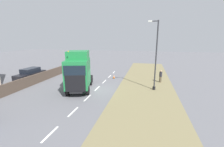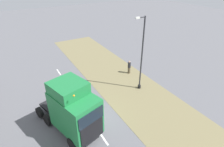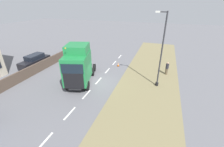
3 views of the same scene
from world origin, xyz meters
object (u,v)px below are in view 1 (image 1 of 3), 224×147
(parked_car, at_px, (31,75))
(lamp_post, at_px, (155,59))
(lorry_cab, at_px, (78,72))
(traffic_cone_lead, at_px, (114,77))
(pedestrian, at_px, (161,76))

(parked_car, relative_size, lamp_post, 0.58)
(lorry_cab, bearing_deg, traffic_cone_lead, -127.94)
(lorry_cab, relative_size, lamp_post, 0.89)
(parked_car, distance_m, lamp_post, 17.89)
(parked_car, bearing_deg, lorry_cab, 165.50)
(lorry_cab, xyz_separation_m, pedestrian, (-9.70, -6.26, -1.54))
(lorry_cab, relative_size, traffic_cone_lead, 12.52)
(lorry_cab, distance_m, lamp_post, 9.17)
(lorry_cab, bearing_deg, parked_car, -32.13)
(parked_car, relative_size, pedestrian, 2.69)
(parked_car, distance_m, pedestrian, 19.09)
(lamp_post, relative_size, traffic_cone_lead, 14.14)
(lorry_cab, distance_m, traffic_cone_lead, 7.65)
(pedestrian, height_order, traffic_cone_lead, pedestrian)
(lamp_post, bearing_deg, lorry_cab, 17.45)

